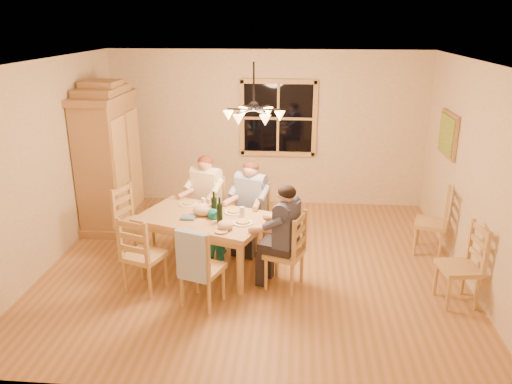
# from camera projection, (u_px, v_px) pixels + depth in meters

# --- Properties ---
(floor) EXTENTS (5.50, 5.50, 0.00)m
(floor) POSITION_uv_depth(u_px,v_px,m) (254.00, 264.00, 6.82)
(floor) COLOR olive
(floor) RESTS_ON ground
(ceiling) EXTENTS (5.50, 5.00, 0.02)m
(ceiling) POSITION_uv_depth(u_px,v_px,m) (254.00, 62.00, 5.93)
(ceiling) COLOR white
(ceiling) RESTS_ON wall_back
(wall_back) EXTENTS (5.50, 0.02, 2.70)m
(wall_back) POSITION_uv_depth(u_px,v_px,m) (267.00, 129.00, 8.73)
(wall_back) COLOR #C5B38B
(wall_back) RESTS_ON floor
(wall_left) EXTENTS (0.02, 5.00, 2.70)m
(wall_left) POSITION_uv_depth(u_px,v_px,m) (47.00, 165.00, 6.60)
(wall_left) COLOR #C5B38B
(wall_left) RESTS_ON floor
(wall_right) EXTENTS (0.02, 5.00, 2.70)m
(wall_right) POSITION_uv_depth(u_px,v_px,m) (475.00, 176.00, 6.16)
(wall_right) COLOR #C5B38B
(wall_right) RESTS_ON floor
(window) EXTENTS (1.30, 0.06, 1.30)m
(window) POSITION_uv_depth(u_px,v_px,m) (278.00, 118.00, 8.62)
(window) COLOR black
(window) RESTS_ON wall_back
(painting) EXTENTS (0.06, 0.78, 0.64)m
(painting) POSITION_uv_depth(u_px,v_px,m) (448.00, 134.00, 7.21)
(painting) COLOR olive
(painting) RESTS_ON wall_right
(chandelier) EXTENTS (0.77, 0.68, 0.71)m
(chandelier) POSITION_uv_depth(u_px,v_px,m) (254.00, 114.00, 6.14)
(chandelier) COLOR black
(chandelier) RESTS_ON ceiling
(armoire) EXTENTS (0.66, 1.40, 2.30)m
(armoire) POSITION_uv_depth(u_px,v_px,m) (109.00, 160.00, 7.90)
(armoire) COLOR olive
(armoire) RESTS_ON floor
(dining_table) EXTENTS (1.86, 1.47, 0.76)m
(dining_table) POSITION_uv_depth(u_px,v_px,m) (204.00, 223.00, 6.51)
(dining_table) COLOR #A58449
(dining_table) RESTS_ON floor
(chair_far_left) EXTENTS (0.55, 0.54, 0.99)m
(chair_far_left) POSITION_uv_depth(u_px,v_px,m) (207.00, 223.00, 7.44)
(chair_far_left) COLOR tan
(chair_far_left) RESTS_ON floor
(chair_far_right) EXTENTS (0.55, 0.54, 0.99)m
(chair_far_right) POSITION_uv_depth(u_px,v_px,m) (251.00, 230.00, 7.16)
(chair_far_right) COLOR tan
(chair_far_right) RESTS_ON floor
(chair_near_left) EXTENTS (0.55, 0.54, 0.99)m
(chair_near_left) POSITION_uv_depth(u_px,v_px,m) (145.00, 267.00, 6.12)
(chair_near_left) COLOR tan
(chair_near_left) RESTS_ON floor
(chair_near_right) EXTENTS (0.55, 0.54, 0.99)m
(chair_near_right) POSITION_uv_depth(u_px,v_px,m) (203.00, 280.00, 5.81)
(chair_near_right) COLOR tan
(chair_near_right) RESTS_ON floor
(chair_end_left) EXTENTS (0.54, 0.55, 0.99)m
(chair_end_left) POSITION_uv_depth(u_px,v_px,m) (136.00, 234.00, 7.06)
(chair_end_left) COLOR tan
(chair_end_left) RESTS_ON floor
(chair_end_right) EXTENTS (0.54, 0.55, 0.99)m
(chair_end_right) POSITION_uv_depth(u_px,v_px,m) (284.00, 264.00, 6.19)
(chair_end_right) COLOR tan
(chair_end_right) RESTS_ON floor
(adult_woman) EXTENTS (0.50, 0.52, 0.87)m
(adult_woman) POSITION_uv_depth(u_px,v_px,m) (206.00, 188.00, 7.27)
(adult_woman) COLOR #F2EFBB
(adult_woman) RESTS_ON floor
(adult_plaid_man) EXTENTS (0.50, 0.52, 0.87)m
(adult_plaid_man) POSITION_uv_depth(u_px,v_px,m) (251.00, 195.00, 6.99)
(adult_plaid_man) COLOR #2E4C7F
(adult_plaid_man) RESTS_ON floor
(adult_slate_man) EXTENTS (0.52, 0.50, 0.87)m
(adult_slate_man) POSITION_uv_depth(u_px,v_px,m) (285.00, 224.00, 6.01)
(adult_slate_man) COLOR #3C4160
(adult_slate_man) RESTS_ON floor
(towel) EXTENTS (0.39, 0.22, 0.58)m
(towel) POSITION_uv_depth(u_px,v_px,m) (193.00, 256.00, 5.51)
(towel) COLOR #9FB6D7
(towel) RESTS_ON chair_near_right
(wine_bottle_a) EXTENTS (0.08, 0.08, 0.33)m
(wine_bottle_a) POSITION_uv_depth(u_px,v_px,m) (214.00, 204.00, 6.44)
(wine_bottle_a) COLOR black
(wine_bottle_a) RESTS_ON dining_table
(wine_bottle_b) EXTENTS (0.08, 0.08, 0.33)m
(wine_bottle_b) POSITION_uv_depth(u_px,v_px,m) (220.00, 210.00, 6.22)
(wine_bottle_b) COLOR black
(wine_bottle_b) RESTS_ON dining_table
(plate_woman) EXTENTS (0.26, 0.26, 0.02)m
(plate_woman) POSITION_uv_depth(u_px,v_px,m) (189.00, 204.00, 6.87)
(plate_woman) COLOR white
(plate_woman) RESTS_ON dining_table
(plate_plaid) EXTENTS (0.26, 0.26, 0.02)m
(plate_plaid) POSITION_uv_depth(u_px,v_px,m) (234.00, 212.00, 6.58)
(plate_plaid) COLOR white
(plate_plaid) RESTS_ON dining_table
(plate_slate) EXTENTS (0.26, 0.26, 0.02)m
(plate_slate) POSITION_uv_depth(u_px,v_px,m) (243.00, 223.00, 6.24)
(plate_slate) COLOR white
(plate_slate) RESTS_ON dining_table
(wine_glass_a) EXTENTS (0.06, 0.06, 0.14)m
(wine_glass_a) POSITION_uv_depth(u_px,v_px,m) (204.00, 203.00, 6.73)
(wine_glass_a) COLOR silver
(wine_glass_a) RESTS_ON dining_table
(wine_glass_b) EXTENTS (0.06, 0.06, 0.14)m
(wine_glass_b) POSITION_uv_depth(u_px,v_px,m) (242.00, 212.00, 6.41)
(wine_glass_b) COLOR silver
(wine_glass_b) RESTS_ON dining_table
(cap) EXTENTS (0.20, 0.20, 0.11)m
(cap) POSITION_uv_depth(u_px,v_px,m) (226.00, 225.00, 6.06)
(cap) COLOR #CEAF89
(cap) RESTS_ON dining_table
(napkin) EXTENTS (0.22, 0.19, 0.03)m
(napkin) POSITION_uv_depth(u_px,v_px,m) (188.00, 218.00, 6.38)
(napkin) COLOR slate
(napkin) RESTS_ON dining_table
(cloth_bundle) EXTENTS (0.28, 0.22, 0.15)m
(cloth_bundle) POSITION_uv_depth(u_px,v_px,m) (203.00, 210.00, 6.48)
(cloth_bundle) COLOR beige
(cloth_bundle) RESTS_ON dining_table
(child) EXTENTS (0.36, 0.28, 0.88)m
(child) POSITION_uv_depth(u_px,v_px,m) (215.00, 241.00, 6.49)
(child) COLOR #1A7877
(child) RESTS_ON floor
(chair_spare_front) EXTENTS (0.48, 0.49, 0.99)m
(chair_spare_front) POSITION_uv_depth(u_px,v_px,m) (457.00, 280.00, 5.82)
(chair_spare_front) COLOR tan
(chair_spare_front) RESTS_ON floor
(chair_spare_back) EXTENTS (0.53, 0.55, 0.99)m
(chair_spare_back) POSITION_uv_depth(u_px,v_px,m) (429.00, 233.00, 7.08)
(chair_spare_back) COLOR tan
(chair_spare_back) RESTS_ON floor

